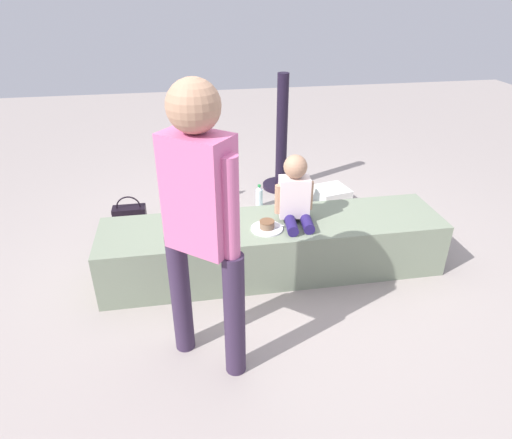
{
  "coord_description": "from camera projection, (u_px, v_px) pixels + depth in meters",
  "views": [
    {
      "loc": [
        -0.58,
        -2.69,
        1.93
      ],
      "look_at": [
        -0.19,
        -0.38,
        0.65
      ],
      "focal_mm": 31.49,
      "sensor_mm": 36.0,
      "label": 1
    }
  ],
  "objects": [
    {
      "name": "water_bottle_near_gift",
      "position": [
        259.0,
        197.0,
        4.2
      ],
      "size": [
        0.07,
        0.07,
        0.23
      ],
      "color": "silver",
      "rests_on": "ground_plane"
    },
    {
      "name": "gift_bag",
      "position": [
        293.0,
        194.0,
        4.11
      ],
      "size": [
        0.19,
        0.09,
        0.36
      ],
      "color": "#59C6B2",
      "rests_on": "ground_plane"
    },
    {
      "name": "water_bottle_far_side",
      "position": [
        227.0,
        188.0,
        4.41
      ],
      "size": [
        0.06,
        0.06,
        0.2
      ],
      "color": "silver",
      "rests_on": "ground_plane"
    },
    {
      "name": "ground_plane",
      "position": [
        273.0,
        270.0,
        3.34
      ],
      "size": [
        12.0,
        12.0,
        0.0
      ],
      "primitive_type": "plane",
      "color": "#A1948F"
    },
    {
      "name": "railing_post",
      "position": [
        281.0,
        147.0,
        4.44
      ],
      "size": [
        0.36,
        0.36,
        1.15
      ],
      "color": "black",
      "rests_on": "ground_plane"
    },
    {
      "name": "child_seated",
      "position": [
        295.0,
        194.0,
        3.07
      ],
      "size": [
        0.28,
        0.32,
        0.48
      ],
      "color": "navy",
      "rests_on": "concrete_ledge"
    },
    {
      "name": "cake_plate",
      "position": [
        267.0,
        227.0,
        3.06
      ],
      "size": [
        0.22,
        0.22,
        0.07
      ],
      "color": "white",
      "rests_on": "concrete_ledge"
    },
    {
      "name": "concrete_ledge",
      "position": [
        273.0,
        247.0,
        3.25
      ],
      "size": [
        2.43,
        0.56,
        0.4
      ],
      "primitive_type": "cube",
      "color": "gray",
      "rests_on": "ground_plane"
    },
    {
      "name": "handbag_black_leather",
      "position": [
        130.0,
        218.0,
        3.82
      ],
      "size": [
        0.27,
        0.12,
        0.32
      ],
      "color": "black",
      "rests_on": "ground_plane"
    },
    {
      "name": "adult_standing",
      "position": [
        200.0,
        212.0,
        2.13
      ],
      "size": [
        0.38,
        0.35,
        1.57
      ],
      "color": "#362641",
      "rests_on": "ground_plane"
    },
    {
      "name": "cake_box_white",
      "position": [
        331.0,
        195.0,
        4.3
      ],
      "size": [
        0.35,
        0.35,
        0.15
      ],
      "primitive_type": "cube",
      "rotation": [
        0.0,
        0.0,
        0.21
      ],
      "color": "white",
      "rests_on": "ground_plane"
    },
    {
      "name": "party_cup_red",
      "position": [
        254.0,
        225.0,
        3.84
      ],
      "size": [
        0.07,
        0.07,
        0.1
      ],
      "primitive_type": "cylinder",
      "color": "red",
      "rests_on": "ground_plane"
    }
  ]
}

